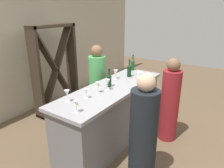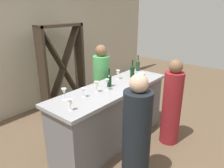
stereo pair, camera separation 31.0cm
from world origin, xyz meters
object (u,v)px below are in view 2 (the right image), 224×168
(wine_glass_far_center, at_px, (118,73))
(wine_glass_far_right, at_px, (64,92))
(wine_bottle_leftmost_dark_green, at_px, (109,80))
(wine_glass_near_center, at_px, (107,82))
(wine_rack, at_px, (63,68))
(person_right_guest, at_px, (102,86))
(wine_bottle_second_left_dark_green, at_px, (132,71))
(wine_glass_near_left, at_px, (70,103))
(person_center_guest, at_px, (172,105))
(wine_bottle_center_olive_green, at_px, (138,65))
(person_left_guest, at_px, (136,136))
(wine_glass_near_right, at_px, (97,85))
(water_pitcher, at_px, (142,78))
(wine_glass_far_left, at_px, (83,91))

(wine_glass_far_center, bearing_deg, wine_glass_far_right, 179.86)
(wine_bottle_leftmost_dark_green, relative_size, wine_glass_near_center, 1.70)
(wine_rack, xyz_separation_m, person_right_guest, (0.17, -0.97, -0.22))
(wine_bottle_second_left_dark_green, height_order, wine_glass_near_center, wine_bottle_second_left_dark_green)
(wine_glass_near_left, height_order, person_center_guest, person_center_guest)
(wine_glass_near_center, bearing_deg, person_center_guest, -43.04)
(wine_bottle_center_olive_green, bearing_deg, wine_bottle_leftmost_dark_green, -171.85)
(wine_rack, distance_m, wine_glass_far_right, 1.85)
(wine_bottle_center_olive_green, height_order, wine_glass_far_center, wine_bottle_center_olive_green)
(wine_glass_near_left, relative_size, person_left_guest, 0.10)
(wine_glass_near_right, bearing_deg, person_center_guest, -39.90)
(wine_bottle_center_olive_green, relative_size, water_pitcher, 1.87)
(wine_glass_far_right, height_order, water_pitcher, wine_glass_far_right)
(wine_glass_near_center, bearing_deg, wine_bottle_second_left_dark_green, 4.71)
(wine_glass_near_left, bearing_deg, wine_bottle_center_olive_green, 9.29)
(wine_glass_near_left, xyz_separation_m, person_left_guest, (0.45, -0.66, -0.41))
(wine_glass_near_center, distance_m, wine_glass_far_center, 0.55)
(wine_rack, distance_m, wine_glass_near_left, 2.18)
(wine_rack, relative_size, wine_bottle_second_left_dark_green, 5.88)
(wine_rack, xyz_separation_m, water_pitcher, (0.14, -1.89, 0.14))
(wine_glass_near_left, distance_m, person_left_guest, 0.90)
(person_left_guest, height_order, person_right_guest, person_right_guest)
(person_left_guest, bearing_deg, wine_rack, 1.19)
(wine_bottle_leftmost_dark_green, distance_m, wine_glass_far_left, 0.54)
(person_right_guest, bearing_deg, wine_glass_far_left, -70.42)
(wine_bottle_second_left_dark_green, distance_m, wine_glass_near_center, 0.76)
(person_left_guest, bearing_deg, person_right_guest, -14.20)
(person_right_guest, bearing_deg, wine_glass_near_center, -54.00)
(wine_bottle_leftmost_dark_green, distance_m, person_left_guest, 1.04)
(wine_glass_near_left, distance_m, person_right_guest, 1.68)
(wine_bottle_second_left_dark_green, xyz_separation_m, wine_glass_near_left, (-1.54, -0.17, -0.02))
(wine_glass_near_left, relative_size, wine_glass_far_left, 1.13)
(wine_bottle_leftmost_dark_green, bearing_deg, wine_bottle_second_left_dark_green, -0.31)
(water_pitcher, height_order, person_right_guest, person_right_guest)
(wine_glass_far_left, height_order, person_center_guest, person_center_guest)
(wine_bottle_leftmost_dark_green, bearing_deg, person_right_guest, 51.18)
(wine_glass_near_left, bearing_deg, water_pitcher, -4.58)
(wine_bottle_center_olive_green, height_order, wine_glass_near_center, wine_bottle_center_olive_green)
(water_pitcher, height_order, person_center_guest, person_center_guest)
(wine_glass_near_right, xyz_separation_m, wine_glass_far_left, (-0.25, 0.01, -0.02))
(wine_bottle_center_olive_green, bearing_deg, wine_glass_far_left, -174.71)
(wine_bottle_leftmost_dark_green, distance_m, water_pitcher, 0.56)
(wine_rack, relative_size, wine_glass_far_right, 11.26)
(wine_rack, relative_size, person_left_guest, 1.26)
(wine_glass_far_right, relative_size, water_pitcher, 1.01)
(wine_rack, height_order, wine_glass_far_center, wine_rack)
(wine_glass_far_center, bearing_deg, person_center_guest, -74.53)
(wine_glass_near_right, height_order, person_left_guest, person_left_guest)
(person_left_guest, distance_m, person_right_guest, 1.76)
(wine_glass_far_right, distance_m, water_pitcher, 1.32)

